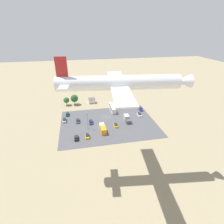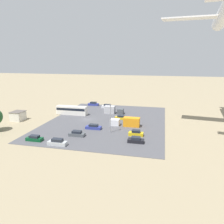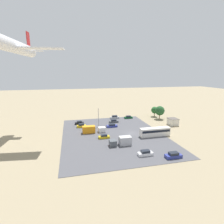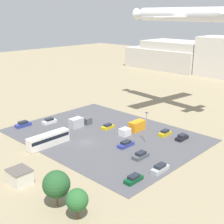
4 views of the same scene
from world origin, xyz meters
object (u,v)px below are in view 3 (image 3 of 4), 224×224
Objects in this scene: parked_car_1 at (104,137)px; parked_truck_1 at (122,141)px; parked_car_6 at (173,155)px; parked_car_2 at (145,153)px; shed_building at (173,122)px; parked_car_4 at (81,126)px; parked_car_5 at (112,126)px; parked_truck_0 at (93,129)px; parked_car_8 at (115,117)px; airplane at (10,45)px; bus at (155,132)px; parked_car_0 at (114,121)px; parked_car_3 at (128,117)px; parked_car_7 at (79,123)px.

parked_car_1 is 0.55× the size of parked_truck_1.
parked_car_6 reaches higher than parked_car_1.
parked_truck_1 reaches higher than parked_car_2.
shed_building is 1.13× the size of parked_car_4.
parked_car_5 is 0.51× the size of parked_truck_0.
shed_building is 0.96× the size of parked_car_8.
airplane is (-22.31, 39.67, 31.41)m from parked_car_8.
parked_car_2 is (-14.03, 10.12, -1.09)m from bus.
parked_car_1 is 0.86× the size of parked_car_5.
parked_car_1 is 0.91× the size of parked_car_2.
parked_truck_0 is (23.45, 12.53, 0.63)m from parked_car_2.
parked_car_0 is at bearing 156.15° from parked_car_1.
parked_car_8 reaches higher than parked_car_3.
parked_car_3 is 1.08× the size of parked_car_4.
airplane is at bearing -76.61° from parked_car_5.
parked_car_4 reaches higher than parked_car_2.
bus reaches higher than shed_building.
parked_car_3 is 0.47× the size of parked_truck_0.
parked_car_4 is 42.00m from parked_car_6.
airplane is (-20.95, 46.84, 31.50)m from parked_car_3.
parked_car_7 is at bearing -160.97° from parked_truck_0.
shed_building reaches higher than parked_car_8.
shed_building is at bearing 83.49° from parked_car_5.
parked_car_0 reaches higher than parked_car_5.
parked_car_0 is 1.02× the size of parked_car_3.
parked_car_2 is at bearing 29.50° from parked_car_1.
parked_car_4 reaches higher than parked_car_0.
bus is at bearing 83.35° from parked_car_1.
bus is 2.93× the size of parked_car_4.
parked_car_6 is at bearing 148.10° from shed_building.
parked_car_6 is 1.00× the size of parked_car_8.
parked_car_2 is 0.94× the size of parked_car_5.
parked_car_8 is at bearing 53.74° from shed_building.
bus reaches higher than parked_truck_1.
parked_car_6 is at bearing 65.86° from parked_car_2.
parked_car_3 is at bearing 121.50° from parked_car_0.
parked_car_7 is at bearing 24.14° from parked_truck_1.
parked_truck_0 is at bearing 67.43° from bus.
parked_car_1 is 0.86× the size of parked_car_6.
parked_truck_1 is at bearing -135.58° from parked_car_6.
parked_car_4 reaches higher than parked_car_3.
parked_car_3 is 26.18m from parked_car_7.
parked_car_3 is 1.05× the size of parked_car_7.
parked_car_4 is 0.10× the size of airplane.
parked_car_7 is (-4.72, 25.75, 0.04)m from parked_car_3.
bus is at bearing 144.20° from parked_car_2.
parked_car_1 is at bearing -154.55° from parked_car_4.
bus reaches higher than parked_car_7.
parked_car_2 is at bearing -2.04° from parked_car_8.
airplane reaches higher than parked_car_7.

